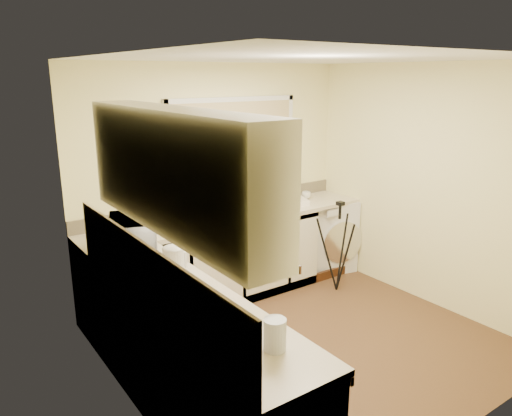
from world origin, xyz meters
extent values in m
plane|color=brown|center=(0.00, 0.00, 0.00)|extent=(3.20, 3.20, 0.00)
plane|color=white|center=(0.00, 0.00, 2.45)|extent=(3.20, 3.20, 0.00)
plane|color=#FFF5AA|center=(0.00, 1.50, 1.23)|extent=(3.20, 0.00, 3.20)
plane|color=#FFF5AA|center=(0.00, -1.50, 1.23)|extent=(3.20, 0.00, 3.20)
plane|color=#FFF5AA|center=(-1.60, 0.00, 1.23)|extent=(0.00, 3.00, 3.00)
plane|color=#FFF5AA|center=(1.60, 0.00, 1.23)|extent=(0.00, 3.00, 3.00)
cube|color=silver|center=(-0.33, 1.20, 0.43)|extent=(2.55, 0.60, 0.86)
cube|color=silver|center=(-1.30, -0.30, 0.43)|extent=(0.54, 2.40, 0.86)
cube|color=beige|center=(0.00, 1.20, 0.88)|extent=(3.20, 0.60, 0.04)
cube|color=beige|center=(-1.30, -0.30, 0.88)|extent=(0.60, 2.40, 0.04)
cube|color=silver|center=(-1.44, -0.45, 1.80)|extent=(0.28, 1.90, 0.70)
cube|color=beige|center=(-1.59, -0.30, 1.12)|extent=(0.02, 2.40, 0.45)
cube|color=beige|center=(0.00, 1.49, 0.97)|extent=(3.20, 0.02, 0.14)
cube|color=black|center=(0.20, 1.49, 1.55)|extent=(1.50, 0.02, 1.00)
cube|color=tan|center=(0.20, 1.46, 1.92)|extent=(1.50, 0.02, 0.25)
cube|color=white|center=(0.20, 1.43, 1.04)|extent=(1.60, 0.14, 0.03)
cube|color=tan|center=(0.20, 1.20, 0.91)|extent=(0.82, 0.46, 0.03)
cylinder|color=silver|center=(0.20, 1.38, 1.02)|extent=(0.03, 0.03, 0.24)
cube|color=white|center=(1.35, 1.22, 0.43)|extent=(0.74, 0.72, 0.87)
cube|color=gray|center=(-0.43, 1.13, 0.91)|extent=(0.37, 0.28, 0.02)
cube|color=#519BDC|center=(-0.42, 1.29, 1.04)|extent=(0.36, 0.11, 0.24)
cylinder|color=white|center=(-1.21, 0.11, 1.00)|extent=(0.16, 0.16, 0.21)
cube|color=white|center=(0.78, 1.22, 0.93)|extent=(0.46, 0.40, 0.06)
cylinder|color=#B7BAC3|center=(-1.22, -1.12, 0.99)|extent=(0.12, 0.12, 0.18)
cylinder|color=white|center=(-1.38, -0.50, 0.96)|extent=(0.09, 0.09, 0.12)
imported|color=silver|center=(-1.26, 0.74, 1.05)|extent=(0.53, 0.63, 0.30)
imported|color=#999999|center=(-0.35, 1.39, 1.18)|extent=(0.14, 0.09, 0.26)
imported|color=#999999|center=(-0.07, 1.41, 1.18)|extent=(0.16, 0.14, 0.25)
imported|color=#999999|center=(0.22, 1.40, 1.17)|extent=(0.17, 0.17, 0.24)
imported|color=#999999|center=(0.50, 1.43, 1.15)|extent=(0.22, 0.20, 0.20)
imported|color=green|center=(0.75, 1.40, 1.18)|extent=(0.11, 0.12, 0.26)
imported|color=#999999|center=(0.88, 1.40, 1.14)|extent=(0.11, 0.11, 0.19)
imported|color=white|center=(1.10, 1.29, 0.94)|extent=(0.11, 0.11, 0.09)
imported|color=beige|center=(-1.25, -0.47, 0.95)|extent=(0.12, 0.12, 0.10)
camera|label=1|loc=(-2.66, -2.97, 2.33)|focal=34.46mm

